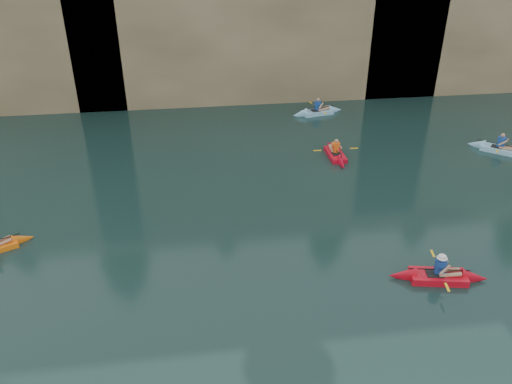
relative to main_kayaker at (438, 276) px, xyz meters
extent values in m
plane|color=black|center=(-4.99, -2.21, -0.17)|extent=(160.00, 160.00, 0.00)
cube|color=tan|center=(-2.99, 20.39, 5.53)|extent=(24.00, 2.40, 11.40)
cube|color=black|center=(-8.99, 19.74, 1.43)|extent=(3.50, 1.00, 3.20)
cube|color=black|center=(5.01, 19.74, 2.08)|extent=(5.00, 1.00, 4.50)
cube|color=red|center=(0.00, 0.00, -0.02)|extent=(2.70, 1.30, 0.29)
cone|color=red|center=(1.19, -0.24, -0.02)|extent=(1.05, 0.94, 0.77)
cone|color=red|center=(-1.19, 0.24, -0.02)|extent=(1.05, 0.94, 0.77)
cube|color=black|center=(-0.15, 0.03, 0.10)|extent=(0.63, 0.58, 0.04)
cube|color=navy|center=(0.00, 0.00, 0.38)|extent=(0.37, 0.28, 0.49)
sphere|color=tan|center=(0.00, 0.00, 0.74)|extent=(0.21, 0.21, 0.21)
cylinder|color=black|center=(0.00, 0.00, 0.27)|extent=(2.03, 0.44, 0.04)
cube|color=yellow|center=(0.18, 0.91, 0.27)|extent=(0.16, 0.43, 0.02)
cube|color=yellow|center=(-0.18, -0.91, 0.27)|extent=(0.16, 0.43, 0.02)
cylinder|color=white|center=(0.00, 0.00, 0.78)|extent=(0.35, 0.35, 0.10)
cone|color=orange|center=(-14.71, 4.45, -0.04)|extent=(1.00, 0.94, 0.67)
cube|color=#8FD0EF|center=(8.19, 9.72, -0.02)|extent=(2.45, 2.26, 0.29)
cone|color=#8FD0EF|center=(7.28, 10.50, -0.02)|extent=(1.19, 1.17, 0.78)
cube|color=black|center=(8.07, 9.82, 0.09)|extent=(0.74, 0.73, 0.04)
cube|color=#1B4495|center=(8.19, 9.72, 0.39)|extent=(0.42, 0.41, 0.52)
sphere|color=tan|center=(8.19, 9.72, 0.77)|extent=(0.22, 0.22, 0.22)
cylinder|color=black|center=(8.19, 9.72, 0.26)|extent=(1.78, 1.53, 0.04)
cube|color=yellow|center=(8.87, 10.52, 0.26)|extent=(0.33, 0.37, 0.02)
cube|color=yellow|center=(7.50, 8.92, 0.26)|extent=(0.33, 0.37, 0.02)
cube|color=red|center=(-0.65, 10.35, -0.03)|extent=(0.77, 2.55, 0.27)
cone|color=red|center=(-0.65, 11.55, -0.03)|extent=(0.74, 0.90, 0.73)
cone|color=red|center=(-0.65, 9.16, -0.03)|extent=(0.74, 0.90, 0.73)
cube|color=black|center=(-0.65, 10.20, 0.07)|extent=(0.46, 0.55, 0.04)
cube|color=#FF6215|center=(-0.65, 10.35, 0.36)|extent=(0.22, 0.33, 0.49)
sphere|color=tan|center=(-0.65, 10.35, 0.71)|extent=(0.21, 0.21, 0.21)
cylinder|color=black|center=(-0.65, 10.35, 0.24)|extent=(0.04, 2.17, 0.04)
cube|color=yellow|center=(-1.64, 10.35, 0.24)|extent=(0.42, 0.08, 0.02)
cube|color=yellow|center=(0.33, 10.35, 0.24)|extent=(0.42, 0.08, 0.02)
cube|color=#8DCBED|center=(0.03, 16.79, -0.02)|extent=(2.76, 1.36, 0.29)
cone|color=#8DCBED|center=(1.25, 17.05, -0.02)|extent=(1.08, 0.97, 0.79)
cone|color=#8DCBED|center=(-1.19, 16.53, -0.02)|extent=(1.08, 0.97, 0.79)
cube|color=black|center=(-0.12, 16.76, 0.09)|extent=(0.64, 0.60, 0.04)
cube|color=#1B4397|center=(0.03, 16.79, 0.40)|extent=(0.40, 0.30, 0.53)
sphere|color=tan|center=(0.03, 16.79, 0.78)|extent=(0.22, 0.22, 0.22)
cylinder|color=black|center=(0.03, 16.79, 0.26)|extent=(2.29, 0.52, 0.04)
cube|color=yellow|center=(-0.19, 17.84, 0.26)|extent=(0.17, 0.43, 0.02)
cube|color=yellow|center=(0.25, 15.75, 0.26)|extent=(0.17, 0.43, 0.02)
camera|label=1|loc=(-8.10, -12.58, 10.72)|focal=35.00mm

